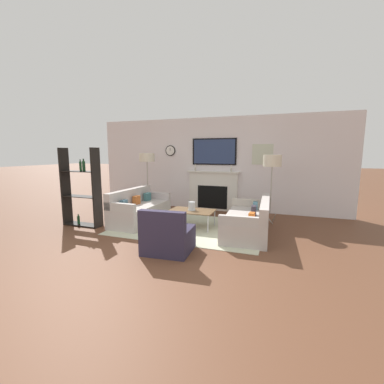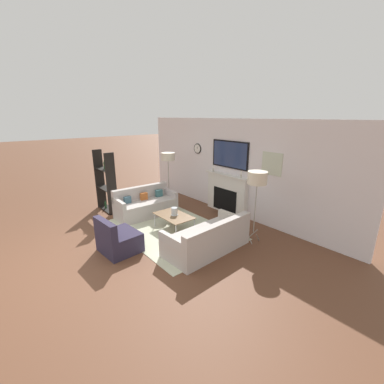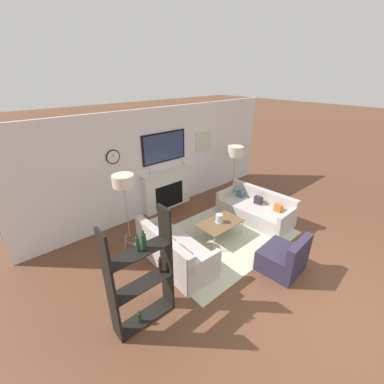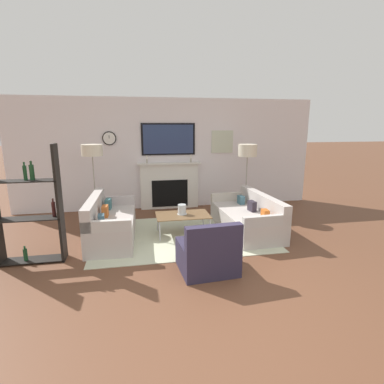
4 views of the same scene
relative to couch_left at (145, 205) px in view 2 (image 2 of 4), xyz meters
name	(u,v)px [view 2 (image 2 of 4)]	position (x,y,z in m)	size (l,w,h in m)	color
ground_plane	(71,264)	(1.32, -2.42, -0.30)	(60.00, 60.00, 0.00)	brown
fireplace_wall	(230,171)	(1.32, 2.07, 0.94)	(7.47, 0.28, 2.70)	silver
area_rug	(172,230)	(1.32, 0.00, -0.29)	(3.25, 2.27, 0.01)	beige
couch_left	(145,205)	(0.00, 0.00, 0.00)	(0.82, 1.73, 0.81)	#BBB1AA
couch_right	(208,239)	(2.63, 0.00, -0.04)	(0.95, 1.90, 0.73)	#BBB1AA
armchair	(118,240)	(1.46, -1.49, -0.03)	(0.83, 0.78, 0.77)	#2D273D
coffee_table	(174,216)	(1.34, 0.04, 0.07)	(1.01, 0.63, 0.40)	brown
hurricane_candle	(174,212)	(1.33, 0.07, 0.18)	(0.18, 0.18, 0.19)	silver
floor_lamp_left	(168,157)	(-0.36, 1.07, 1.23)	(0.42, 0.42, 1.68)	#9E998E
floor_lamp_right	(257,179)	(2.99, 1.07, 1.18)	(0.42, 0.42, 1.64)	#9E998E
shelf_unit	(106,183)	(-1.10, -0.69, 0.55)	(0.94, 0.28, 1.80)	black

